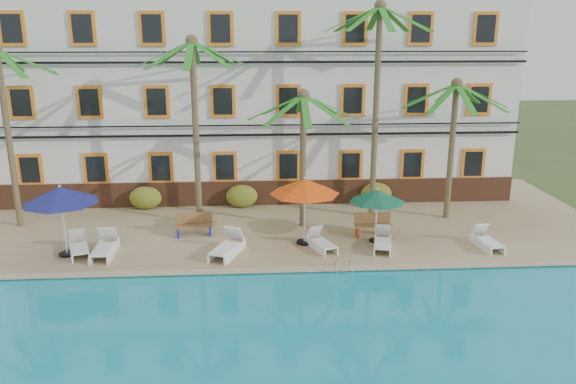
{
  "coord_description": "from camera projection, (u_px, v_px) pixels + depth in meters",
  "views": [
    {
      "loc": [
        -0.08,
        -19.02,
        8.31
      ],
      "look_at": [
        1.25,
        3.0,
        2.0
      ],
      "focal_mm": 35.0,
      "sensor_mm": 36.0,
      "label": 1
    }
  ],
  "objects": [
    {
      "name": "pool_deck",
      "position": [
        258.0,
        220.0,
        25.3
      ],
      "size": [
        30.0,
        12.0,
        0.25
      ],
      "primitive_type": "cube",
      "color": "tan",
      "rests_on": "ground"
    },
    {
      "name": "pool_ladder",
      "position": [
        344.0,
        270.0,
        19.68
      ],
      "size": [
        0.54,
        0.74,
        0.74
      ],
      "color": "silver",
      "rests_on": "ground"
    },
    {
      "name": "swimming_pool",
      "position": [
        262.0,
        378.0,
        13.8
      ],
      "size": [
        26.0,
        12.0,
        0.2
      ],
      "primitive_type": "cube",
      "color": "teal",
      "rests_on": "ground"
    },
    {
      "name": "palm_d",
      "position": [
        377.0,
        84.0,
        23.82
      ],
      "size": [
        4.58,
        4.58,
        9.34
      ],
      "color": "brown",
      "rests_on": "pool_deck"
    },
    {
      "name": "lounger_b",
      "position": [
        105.0,
        247.0,
        20.97
      ],
      "size": [
        0.74,
        1.98,
        0.93
      ],
      "color": "white",
      "rests_on": "pool_deck"
    },
    {
      "name": "bench_right",
      "position": [
        373.0,
        224.0,
        22.99
      ],
      "size": [
        1.51,
        0.52,
        0.93
      ],
      "color": "olive",
      "rests_on": "pool_deck"
    },
    {
      "name": "lounger_a",
      "position": [
        79.0,
        247.0,
        21.1
      ],
      "size": [
        1.22,
        1.89,
        0.84
      ],
      "color": "white",
      "rests_on": "pool_deck"
    },
    {
      "name": "palm_c",
      "position": [
        303.0,
        136.0,
        23.18
      ],
      "size": [
        4.58,
        4.58,
        5.86
      ],
      "color": "brown",
      "rests_on": "pool_deck"
    },
    {
      "name": "palm_e",
      "position": [
        453.0,
        127.0,
        24.18
      ],
      "size": [
        4.58,
        4.58,
        6.2
      ],
      "color": "brown",
      "rests_on": "pool_deck"
    },
    {
      "name": "shrub_mid",
      "position": [
        242.0,
        196.0,
        26.61
      ],
      "size": [
        1.5,
        0.9,
        1.1
      ],
      "primitive_type": "ellipsoid",
      "color": "#235317",
      "rests_on": "pool_deck"
    },
    {
      "name": "lounger_d",
      "position": [
        321.0,
        242.0,
        21.62
      ],
      "size": [
        1.16,
        1.77,
        0.79
      ],
      "color": "white",
      "rests_on": "pool_deck"
    },
    {
      "name": "palm_b",
      "position": [
        195.0,
        105.0,
        23.23
      ],
      "size": [
        4.58,
        4.58,
        7.96
      ],
      "color": "brown",
      "rests_on": "pool_deck"
    },
    {
      "name": "umbrella_blue",
      "position": [
        60.0,
        195.0,
        20.4
      ],
      "size": [
        2.73,
        2.73,
        2.73
      ],
      "color": "black",
      "rests_on": "pool_deck"
    },
    {
      "name": "lounger_c",
      "position": [
        228.0,
        247.0,
        21.01
      ],
      "size": [
        1.39,
        2.12,
        0.94
      ],
      "color": "white",
      "rests_on": "pool_deck"
    },
    {
      "name": "shrub_right",
      "position": [
        376.0,
        194.0,
        26.99
      ],
      "size": [
        1.5,
        0.9,
        1.1
      ],
      "primitive_type": "ellipsoid",
      "color": "#235317",
      "rests_on": "pool_deck"
    },
    {
      "name": "pool_coping",
      "position": [
        259.0,
        270.0,
        19.6
      ],
      "size": [
        30.0,
        0.35,
        0.06
      ],
      "primitive_type": "cube",
      "color": "tan",
      "rests_on": "pool_deck"
    },
    {
      "name": "bench_left",
      "position": [
        194.0,
        224.0,
        22.95
      ],
      "size": [
        1.55,
        0.65,
        0.93
      ],
      "color": "olive",
      "rests_on": "pool_deck"
    },
    {
      "name": "lounger_f",
      "position": [
        486.0,
        241.0,
        21.74
      ],
      "size": [
        0.81,
        1.79,
        0.82
      ],
      "color": "white",
      "rests_on": "pool_deck"
    },
    {
      "name": "lounger_e",
      "position": [
        382.0,
        242.0,
        21.6
      ],
      "size": [
        1.03,
        1.87,
        0.84
      ],
      "color": "white",
      "rests_on": "pool_deck"
    },
    {
      "name": "umbrella_red",
      "position": [
        305.0,
        187.0,
        21.56
      ],
      "size": [
        2.73,
        2.73,
        2.72
      ],
      "color": "black",
      "rests_on": "pool_deck"
    },
    {
      "name": "shrub_left",
      "position": [
        145.0,
        198.0,
        26.35
      ],
      "size": [
        1.5,
        0.9,
        1.1
      ],
      "primitive_type": "ellipsoid",
      "color": "#235317",
      "rests_on": "pool_deck"
    },
    {
      "name": "umbrella_green",
      "position": [
        377.0,
        196.0,
        21.9
      ],
      "size": [
        2.21,
        2.21,
        2.21
      ],
      "color": "black",
      "rests_on": "pool_deck"
    },
    {
      "name": "ground",
      "position": [
        259.0,
        267.0,
        20.54
      ],
      "size": [
        100.0,
        100.0,
        0.0
      ],
      "primitive_type": "plane",
      "color": "#384C23",
      "rests_on": "ground"
    },
    {
      "name": "palm_a",
      "position": [
        5.0,
        111.0,
        22.85
      ],
      "size": [
        4.58,
        4.58,
        7.65
      ],
      "color": "brown",
      "rests_on": "pool_deck"
    },
    {
      "name": "hotel_building",
      "position": [
        255.0,
        91.0,
        28.64
      ],
      "size": [
        25.4,
        6.44,
        10.22
      ],
      "color": "silver",
      "rests_on": "pool_deck"
    }
  ]
}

